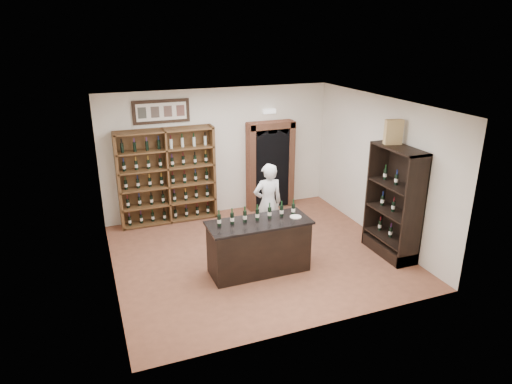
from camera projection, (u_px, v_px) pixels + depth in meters
floor at (257, 255)px, 9.14m from camera, size 5.50×5.50×0.00m
ceiling at (257, 104)px, 8.11m from camera, size 5.50×5.50×0.00m
wall_back at (219, 152)px, 10.82m from camera, size 5.50×0.04×3.00m
wall_left at (106, 203)px, 7.70m from camera, size 0.04×5.00×3.00m
wall_right at (379, 169)px, 9.56m from camera, size 0.04×5.00×3.00m
wine_shelf at (167, 176)px, 10.37m from camera, size 2.20×0.38×2.20m
framed_picture at (161, 111)px, 9.99m from camera, size 1.25×0.04×0.52m
arched_doorway at (270, 163)px, 11.22m from camera, size 1.17×0.35×2.17m
emergency_light at (269, 111)px, 10.86m from camera, size 0.30×0.10×0.10m
tasting_counter at (259, 247)px, 8.38m from camera, size 1.88×0.78×1.00m
counter_bottle_0 at (219, 220)px, 8.00m from camera, size 0.07×0.07×0.30m
counter_bottle_1 at (232, 218)px, 8.08m from camera, size 0.07×0.07×0.30m
counter_bottle_2 at (245, 216)px, 8.16m from camera, size 0.07×0.07×0.30m
counter_bottle_3 at (257, 214)px, 8.24m from camera, size 0.07×0.07×0.30m
counter_bottle_4 at (270, 213)px, 8.32m from camera, size 0.07×0.07×0.30m
counter_bottle_5 at (282, 211)px, 8.40m from camera, size 0.07×0.07×0.30m
counter_bottle_6 at (293, 209)px, 8.48m from camera, size 0.07×0.07×0.30m
side_cabinet at (393, 219)px, 8.95m from camera, size 0.48×1.20×2.20m
shopkeeper at (268, 203)px, 9.45m from camera, size 0.63×0.42×1.71m
plate at (296, 217)px, 8.39m from camera, size 0.21×0.21×0.02m
wine_crate at (393, 132)px, 8.58m from camera, size 0.36×0.23×0.47m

